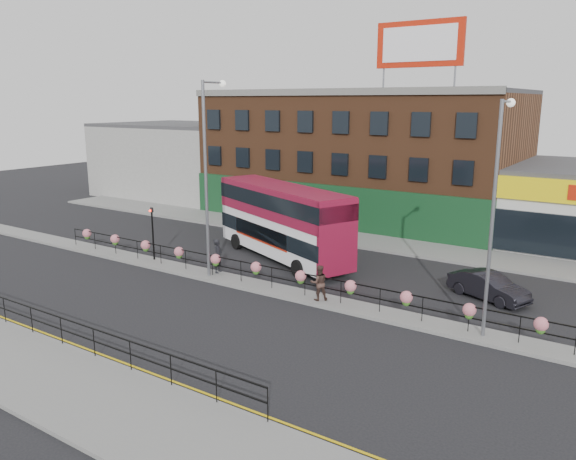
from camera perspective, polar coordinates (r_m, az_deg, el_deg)
The scene contains 18 objects.
ground at distance 29.51m, azimuth -3.25°, elevation -5.83°, with size 120.00×120.00×0.00m, color black.
south_pavement at distance 21.88m, azimuth -23.03°, elevation -13.66°, with size 60.00×4.00×0.15m, color slate.
north_pavement at distance 39.35m, azimuth 7.29°, elevation -0.99°, with size 60.00×4.00×0.15m, color slate.
median at distance 29.49m, azimuth -3.25°, elevation -5.69°, with size 60.00×1.60×0.15m, color slate.
yellow_line_inner at distance 23.08m, azimuth -18.17°, elevation -12.01°, with size 60.00×0.10×0.01m, color gold.
yellow_line_outer at distance 22.98m, azimuth -18.53°, elevation -12.15°, with size 60.00×0.10×0.01m, color gold.
brick_building at distance 47.32m, azimuth 7.44°, elevation 7.56°, with size 25.00×12.21×10.30m.
warehouse_west at distance 59.26m, azimuth -10.54°, elevation 7.09°, with size 15.50×12.00×7.30m.
billboard at distance 40.11m, azimuth 13.22°, elevation 17.91°, with size 6.00×0.29×4.40m.
median_railing at distance 29.19m, azimuth -3.27°, elevation -3.88°, with size 30.04×0.56×1.23m.
south_railing at distance 24.02m, azimuth -22.10°, elevation -8.86°, with size 20.04×0.05×1.12m.
double_decker_bus at distance 33.95m, azimuth -0.56°, elevation 1.57°, with size 11.33×6.89×4.54m.
car at distance 29.26m, azimuth 19.68°, elevation -5.39°, with size 4.26×2.83×1.33m, color black.
pedestrian_a at distance 31.44m, azimuth -7.14°, elevation -2.62°, with size 0.65×0.80×1.91m, color black.
pedestrian_b at distance 26.99m, azimuth 3.17°, elevation -5.37°, with size 1.07×1.05×1.74m, color #412C25.
lamp_column_west at distance 30.16m, azimuth -8.06°, elevation 6.82°, with size 0.37×1.83×10.43m.
lamp_column_east at distance 23.35m, azimuth 20.33°, elevation 2.92°, with size 0.34×1.66×9.45m.
traffic_light_median at distance 34.37m, azimuth -13.64°, elevation 0.80°, with size 0.15×0.28×3.65m.
Camera 1 is at (16.85, -22.29, 9.50)m, focal length 35.00 mm.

